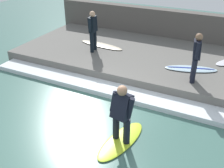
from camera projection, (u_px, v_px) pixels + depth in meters
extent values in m
plane|color=#426B60|center=(98.00, 120.00, 7.17)|extent=(28.00, 28.00, 0.00)
cube|color=#66635E|center=(148.00, 59.00, 10.27)|extent=(4.40, 10.26, 0.42)
cube|color=#544F49|center=(166.00, 27.00, 11.90)|extent=(0.50, 10.78, 1.60)
cube|color=silver|center=(121.00, 92.00, 8.30)|extent=(0.77, 9.75, 0.16)
ellipsoid|color=#BFE02D|center=(121.00, 140.00, 6.41)|extent=(1.78, 0.89, 0.06)
cylinder|color=black|center=(127.00, 131.00, 6.15)|extent=(0.16, 0.16, 0.67)
cylinder|color=black|center=(116.00, 126.00, 6.31)|extent=(0.16, 0.16, 0.67)
cube|color=black|center=(122.00, 106.00, 5.91)|extent=(0.50, 0.47, 0.66)
sphere|color=#A87A5B|center=(122.00, 91.00, 5.71)|extent=(0.23, 0.23, 0.23)
cylinder|color=black|center=(130.00, 108.00, 5.78)|extent=(0.12, 0.20, 0.55)
cylinder|color=black|center=(114.00, 102.00, 6.01)|extent=(0.12, 0.20, 0.55)
cylinder|color=black|center=(95.00, 40.00, 10.38)|extent=(0.15, 0.15, 0.79)
cylinder|color=black|center=(92.00, 43.00, 10.15)|extent=(0.15, 0.15, 0.79)
cube|color=black|center=(93.00, 24.00, 9.93)|extent=(0.39, 0.28, 0.59)
sphere|color=tan|center=(92.00, 14.00, 9.74)|extent=(0.22, 0.22, 0.22)
cylinder|color=black|center=(95.00, 22.00, 10.09)|extent=(0.11, 0.12, 0.51)
cylinder|color=black|center=(90.00, 25.00, 9.74)|extent=(0.11, 0.12, 0.51)
ellipsoid|color=beige|center=(101.00, 45.00, 10.93)|extent=(0.72, 2.06, 0.06)
cylinder|color=black|center=(194.00, 68.00, 8.22)|extent=(0.15, 0.15, 0.77)
cylinder|color=black|center=(194.00, 72.00, 7.98)|extent=(0.15, 0.15, 0.77)
cube|color=black|center=(197.00, 49.00, 7.77)|extent=(0.41, 0.31, 0.58)
sphere|color=#846047|center=(199.00, 37.00, 7.58)|extent=(0.22, 0.22, 0.22)
cylinder|color=black|center=(197.00, 46.00, 7.93)|extent=(0.11, 0.12, 0.50)
cylinder|color=black|center=(197.00, 51.00, 7.58)|extent=(0.11, 0.12, 0.50)
ellipsoid|color=silver|center=(191.00, 69.00, 8.95)|extent=(1.04, 1.83, 0.06)
ellipsoid|color=navy|center=(191.00, 68.00, 8.94)|extent=(0.59, 1.56, 0.01)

